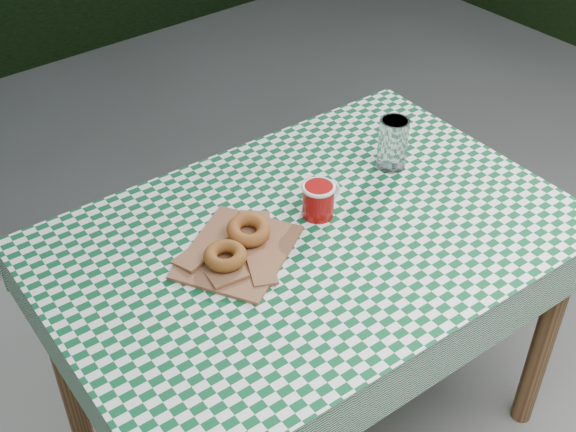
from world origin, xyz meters
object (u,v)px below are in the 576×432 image
(table, at_px, (308,343))
(paper_bag, at_px, (238,251))
(drinking_glass, at_px, (393,144))
(coffee_mug, at_px, (318,201))

(table, distance_m, paper_bag, 0.43)
(paper_bag, xyz_separation_m, drinking_glass, (0.52, 0.04, 0.06))
(paper_bag, bearing_deg, drinking_glass, 3.83)
(paper_bag, relative_size, coffee_mug, 1.79)
(paper_bag, bearing_deg, coffee_mug, -1.05)
(table, height_order, paper_bag, paper_bag)
(table, height_order, coffee_mug, coffee_mug)
(coffee_mug, distance_m, drinking_glass, 0.29)
(table, distance_m, coffee_mug, 0.43)
(drinking_glass, bearing_deg, paper_bag, -176.17)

